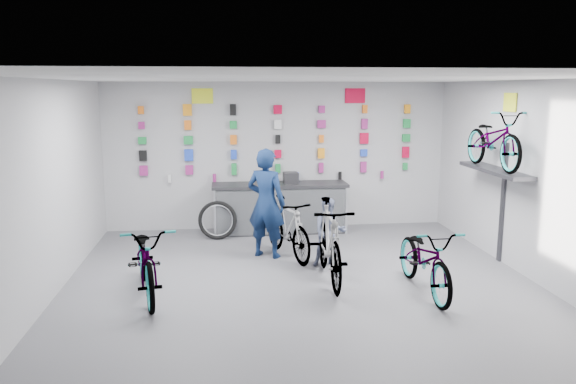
{
  "coord_description": "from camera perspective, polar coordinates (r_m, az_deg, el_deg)",
  "views": [
    {
      "loc": [
        -1.12,
        -7.44,
        2.88
      ],
      "look_at": [
        -0.09,
        1.4,
        1.22
      ],
      "focal_mm": 35.0,
      "sensor_mm": 36.0,
      "label": 1
    }
  ],
  "objects": [
    {
      "name": "sign_side",
      "position": [
        9.79,
        21.62,
        8.47
      ],
      "size": [
        0.02,
        0.4,
        0.3
      ],
      "primitive_type": "cube",
      "color": "#E8F428",
      "rests_on": "wall_right"
    },
    {
      "name": "wall_front",
      "position": [
        3.87,
        10.86,
        -10.51
      ],
      "size": [
        7.0,
        0.0,
        7.0
      ],
      "primitive_type": "plane",
      "rotation": [
        -1.57,
        0.0,
        0.0
      ],
      "color": "#B7B7B9",
      "rests_on": "floor"
    },
    {
      "name": "sign_left",
      "position": [
        11.42,
        -8.7,
        9.62
      ],
      "size": [
        0.42,
        0.02,
        0.3
      ],
      "primitive_type": "cube",
      "color": "#E8F428",
      "rests_on": "wall_back"
    },
    {
      "name": "sign_right",
      "position": [
        11.74,
        6.83,
        9.69
      ],
      "size": [
        0.42,
        0.02,
        0.3
      ],
      "primitive_type": "cube",
      "color": "red",
      "rests_on": "wall_back"
    },
    {
      "name": "bike_left",
      "position": [
        8.11,
        -14.18,
        -6.63
      ],
      "size": [
        1.11,
        2.12,
        1.06
      ],
      "primitive_type": "imported",
      "rotation": [
        0.0,
        0.0,
        0.21
      ],
      "color": "gray",
      "rests_on": "floor"
    },
    {
      "name": "counter",
      "position": [
        11.29,
        -0.82,
        -1.7
      ],
      "size": [
        2.7,
        0.66,
        1.0
      ],
      "color": "black",
      "rests_on": "floor"
    },
    {
      "name": "spare_wheel",
      "position": [
        10.9,
        -7.18,
        -2.87
      ],
      "size": [
        0.77,
        0.29,
        0.75
      ],
      "rotation": [
        0.0,
        0.0,
        -0.12
      ],
      "color": "black",
      "rests_on": "floor"
    },
    {
      "name": "merch_wall",
      "position": [
        11.46,
        -1.39,
        5.09
      ],
      "size": [
        5.56,
        0.08,
        1.56
      ],
      "color": "#9B2574",
      "rests_on": "wall_back"
    },
    {
      "name": "bike_center",
      "position": [
        8.44,
        4.22,
        -5.06
      ],
      "size": [
        0.64,
        2.05,
        1.22
      ],
      "primitive_type": "imported",
      "rotation": [
        0.0,
        0.0,
        -0.03
      ],
      "color": "gray",
      "rests_on": "floor"
    },
    {
      "name": "wall_bracket",
      "position": [
        9.82,
        20.37,
        1.59
      ],
      "size": [
        0.39,
        1.9,
        2.0
      ],
      "color": "#333338",
      "rests_on": "wall_right"
    },
    {
      "name": "register",
      "position": [
        11.21,
        0.28,
        1.45
      ],
      "size": [
        0.29,
        0.31,
        0.22
      ],
      "primitive_type": "cube",
      "rotation": [
        0.0,
        0.0,
        0.04
      ],
      "color": "black",
      "rests_on": "counter"
    },
    {
      "name": "wall_left",
      "position": [
        7.93,
        -24.02,
        -0.4
      ],
      "size": [
        0.0,
        8.0,
        8.0
      ],
      "primitive_type": "plane",
      "rotation": [
        1.57,
        0.0,
        1.57
      ],
      "color": "#B7B7B9",
      "rests_on": "floor"
    },
    {
      "name": "clerk",
      "position": [
        9.58,
        -2.23,
        -1.14
      ],
      "size": [
        0.82,
        0.73,
        1.88
      ],
      "primitive_type": "imported",
      "rotation": [
        0.0,
        0.0,
        2.63
      ],
      "color": "#0E1F44",
      "rests_on": "floor"
    },
    {
      "name": "customer",
      "position": [
        9.14,
        4.24,
        -4.13
      ],
      "size": [
        0.56,
        0.44,
        1.13
      ],
      "primitive_type": "imported",
      "rotation": [
        0.0,
        0.0,
        -0.01
      ],
      "color": "slate",
      "rests_on": "floor"
    },
    {
      "name": "wall_right",
      "position": [
        8.86,
        24.86,
        0.61
      ],
      "size": [
        0.0,
        8.0,
        8.0
      ],
      "primitive_type": "plane",
      "rotation": [
        1.57,
        0.0,
        -1.57
      ],
      "color": "#B7B7B9",
      "rests_on": "floor"
    },
    {
      "name": "floor",
      "position": [
        8.05,
        1.81,
        -10.41
      ],
      "size": [
        8.0,
        8.0,
        0.0
      ],
      "primitive_type": "plane",
      "color": "#55545A",
      "rests_on": "ground"
    },
    {
      "name": "ceiling",
      "position": [
        7.52,
        1.95,
        11.46
      ],
      "size": [
        8.0,
        8.0,
        0.0
      ],
      "primitive_type": "plane",
      "rotation": [
        3.14,
        0.0,
        0.0
      ],
      "color": "white",
      "rests_on": "wall_back"
    },
    {
      "name": "bike_wall",
      "position": [
        9.72,
        20.18,
        5.02
      ],
      "size": [
        0.63,
        1.8,
        0.95
      ],
      "primitive_type": "imported",
      "color": "gray",
      "rests_on": "wall_bracket"
    },
    {
      "name": "bike_right",
      "position": [
        8.23,
        13.77,
        -6.6
      ],
      "size": [
        0.69,
        1.9,
        0.99
      ],
      "primitive_type": "imported",
      "rotation": [
        0.0,
        0.0,
        0.02
      ],
      "color": "gray",
      "rests_on": "floor"
    },
    {
      "name": "wall_back",
      "position": [
        11.57,
        -1.07,
        3.69
      ],
      "size": [
        7.0,
        0.0,
        7.0
      ],
      "primitive_type": "plane",
      "rotation": [
        1.57,
        0.0,
        0.0
      ],
      "color": "#B7B7B9",
      "rests_on": "floor"
    },
    {
      "name": "bike_service",
      "position": [
        9.61,
        -0.03,
        -3.65
      ],
      "size": [
        1.0,
        1.81,
        1.05
      ],
      "primitive_type": "imported",
      "rotation": [
        0.0,
        0.0,
        0.31
      ],
      "color": "gray",
      "rests_on": "floor"
    }
  ]
}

